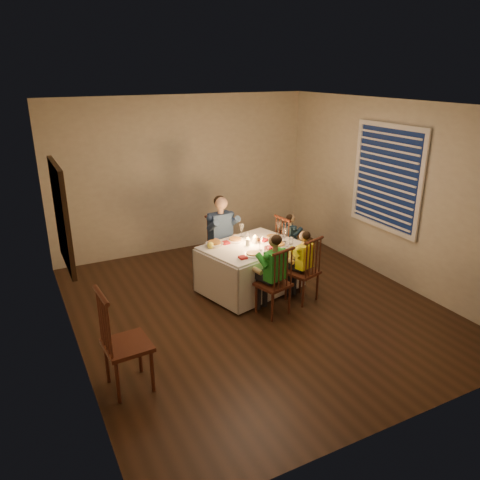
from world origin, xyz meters
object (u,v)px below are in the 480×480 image
chair_near_left (272,313)px  child_yellow (301,300)px  dining_table (251,258)px  chair_adult (222,274)px  chair_end (289,273)px  chair_extra (131,386)px  serving_bowl (214,244)px  child_green (272,313)px  adult (222,274)px  child_teal (289,273)px  chair_near_right (301,300)px

chair_near_left → child_yellow: 0.56m
dining_table → chair_adult: size_ratio=1.63×
chair_end → chair_extra: bearing=112.3°
serving_bowl → child_green: bearing=-66.8°
child_green → adult: bearing=-101.6°
adult → child_teal: size_ratio=1.30×
dining_table → child_yellow: dining_table is taller
chair_near_right → chair_end: size_ratio=1.00×
chair_near_left → child_yellow: bearing=-179.2°
chair_near_right → child_yellow: (0.00, 0.00, 0.00)m
chair_end → serving_bowl: size_ratio=4.15×
chair_adult → serving_bowl: 0.93m
adult → dining_table: bearing=-85.0°
chair_end → child_green: 1.32m
chair_near_right → child_yellow: size_ratio=0.93×
child_teal → chair_near_left: bearing=131.2°
chair_extra → child_green: same height
child_yellow → child_green: bearing=-2.7°
adult → child_teal: (0.95, -0.43, 0.00)m
chair_near_left → serving_bowl: 1.23m
chair_adult → dining_table: bearing=-85.0°
chair_near_left → serving_bowl: size_ratio=4.15×
dining_table → adult: (-0.13, 0.68, -0.49)m
dining_table → chair_adult: bearing=86.0°
chair_adult → child_teal: (0.95, -0.43, 0.00)m
child_yellow → child_teal: size_ratio=1.05×
chair_adult → serving_bowl: bearing=-130.4°
child_green → dining_table: bearing=-109.6°
chair_extra → child_green: (2.02, 0.63, 0.00)m
chair_extra → chair_end: bearing=-64.5°
dining_table → chair_extra: 2.55m
chair_end → child_teal: (0.00, 0.00, 0.00)m
chair_adult → chair_end: same height
chair_near_right → child_teal: child_teal is taller
chair_adult → chair_end: (0.95, -0.43, 0.00)m
chair_adult → child_teal: size_ratio=0.98×
chair_near_left → child_yellow: size_ratio=0.93×
dining_table → child_yellow: size_ratio=1.52×
chair_adult → chair_extra: chair_extra is taller
dining_table → child_green: (-0.07, -0.74, -0.49)m
child_green → chair_extra: bearing=3.3°
chair_extra → adult: adult is taller
chair_near_right → child_green: (-0.54, -0.14, 0.00)m
dining_table → child_yellow: 0.90m
chair_end → child_green: size_ratio=0.86×
chair_near_right → child_teal: bearing=-129.9°
dining_table → chair_extra: (-2.09, -1.37, -0.49)m
chair_end → serving_bowl: bearing=85.9°
chair_extra → child_teal: size_ratio=1.14×
child_teal → serving_bowl: (-1.28, -0.06, 0.71)m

